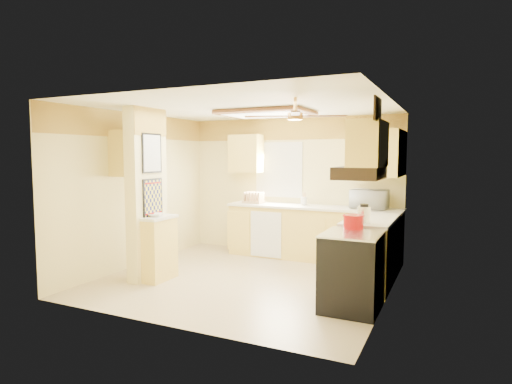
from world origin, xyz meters
The scene contains 34 objects.
floor centered at (0.00, 0.00, 0.00)m, with size 4.00×4.00×0.00m, color tan.
ceiling centered at (0.00, 0.00, 2.50)m, with size 4.00×4.00×0.00m, color white.
wall_back centered at (0.00, 1.90, 1.25)m, with size 4.00×4.00×0.00m, color #EFDD91.
wall_front centered at (0.00, -1.90, 1.25)m, with size 4.00×4.00×0.00m, color #EFDD91.
wall_left centered at (-2.00, 0.00, 1.25)m, with size 3.80×3.80×0.00m, color #EFDD91.
wall_right centered at (2.00, 0.00, 1.25)m, with size 3.80×3.80×0.00m, color #EFDD91.
wallpaper_border centered at (0.00, 1.88, 2.30)m, with size 4.00×0.02×0.40m, color #FFD24B.
partition_column centered at (-1.35, -0.55, 1.25)m, with size 0.20×0.70×2.50m, color #EFDD91.
partition_ledge centered at (-1.13, -0.55, 0.45)m, with size 0.25×0.55×0.90m, color #DAC25F.
ledge_top centered at (-1.13, -0.55, 0.92)m, with size 0.28×0.58×0.04m, color white.
lower_cabinets_back centered at (0.50, 1.60, 0.45)m, with size 3.00×0.60×0.90m, color #DAC25F.
lower_cabinets_right centered at (1.70, 0.60, 0.45)m, with size 0.60×1.40×0.90m, color #DAC25F.
countertop_back centered at (0.50, 1.59, 0.92)m, with size 3.04×0.64×0.04m, color white.
countertop_right centered at (1.69, 0.60, 0.92)m, with size 0.64×1.44×0.04m, color white.
dishwasher_panel centered at (-0.25, 1.29, 0.43)m, with size 0.58×0.02×0.80m, color white.
window centered at (-0.25, 1.89, 1.55)m, with size 0.92×0.02×1.02m.
upper_cab_back_left centered at (-0.85, 1.72, 1.85)m, with size 0.60×0.35×0.70m, color #DAC25F.
upper_cab_back_right centered at (1.55, 1.72, 1.85)m, with size 0.90×0.35×0.70m, color #DAC25F.
upper_cab_right centered at (1.82, 1.25, 1.85)m, with size 0.35×1.00×0.70m, color #DAC25F.
upper_cab_left_wall centered at (-1.82, -0.25, 1.85)m, with size 0.35×0.75×0.70m, color #DAC25F.
upper_cab_over_stove centered at (1.82, -0.55, 1.95)m, with size 0.35×0.76×0.52m, color #DAC25F.
stove centered at (1.67, -0.55, 0.46)m, with size 0.68×0.77×0.92m.
range_hood centered at (1.74, -0.55, 1.62)m, with size 0.50×0.76×0.14m, color black.
poster_menu centered at (-1.24, -0.55, 1.85)m, with size 0.02×0.42×0.57m.
poster_nashville centered at (-1.24, -0.55, 1.20)m, with size 0.02×0.42×0.57m.
ceiling_light_panel centered at (0.10, 0.50, 2.46)m, with size 1.35×0.95×0.06m.
ceiling_fan centered at (1.00, -0.70, 2.29)m, with size 1.15×1.15×0.26m.
vent_grate centered at (1.98, -0.90, 2.30)m, with size 0.02×0.40×0.25m, color black.
microwave centered at (1.47, 1.63, 1.10)m, with size 0.57×0.39×0.32m, color white.
bowl centered at (-1.16, -0.60, 0.97)m, with size 0.21×0.21×0.05m, color white.
dutch_oven centered at (1.61, -0.26, 1.00)m, with size 0.26×0.26×0.18m.
kettle centered at (1.68, 0.05, 1.06)m, with size 0.17×0.17×0.26m.
dish_rack centered at (-0.62, 1.57, 1.01)m, with size 0.37×0.28×0.20m.
utensil_crock centered at (0.32, 1.66, 1.01)m, with size 0.11×0.11×0.22m.
Camera 1 is at (2.74, -5.51, 1.83)m, focal length 30.00 mm.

